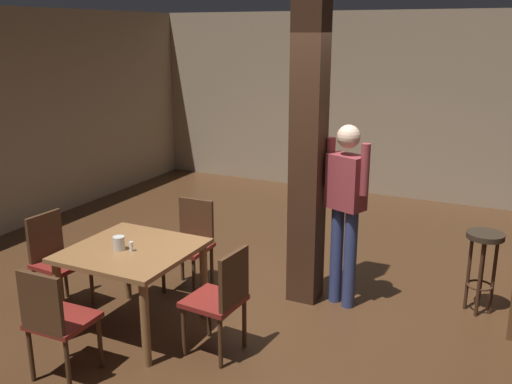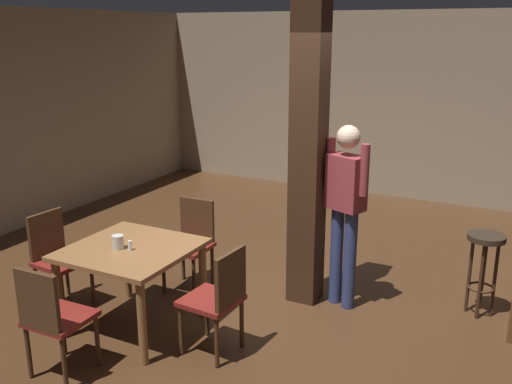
{
  "view_description": "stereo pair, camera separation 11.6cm",
  "coord_description": "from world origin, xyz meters",
  "px_view_note": "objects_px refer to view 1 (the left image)",
  "views": [
    {
      "loc": [
        1.94,
        -4.22,
        2.52
      ],
      "look_at": [
        -0.3,
        0.4,
        1.06
      ],
      "focal_mm": 40.0,
      "sensor_mm": 36.0,
      "label": 1
    },
    {
      "loc": [
        2.05,
        -4.17,
        2.52
      ],
      "look_at": [
        -0.3,
        0.4,
        1.06
      ],
      "focal_mm": 40.0,
      "sensor_mm": 36.0,
      "label": 2
    }
  ],
  "objects_px": {
    "chair_east": "(222,296)",
    "napkin_cup": "(119,243)",
    "chair_west": "(55,256)",
    "salt_shaker": "(131,246)",
    "chair_south": "(55,318)",
    "chair_north": "(191,240)",
    "dining_table": "(133,261)",
    "bar_stool_near": "(483,254)",
    "standing_person": "(346,203)"
  },
  "relations": [
    {
      "from": "chair_east",
      "to": "napkin_cup",
      "type": "height_order",
      "value": "chair_east"
    },
    {
      "from": "chair_west",
      "to": "salt_shaker",
      "type": "bearing_deg",
      "value": -4.3
    },
    {
      "from": "chair_east",
      "to": "chair_south",
      "type": "distance_m",
      "value": 1.24
    },
    {
      "from": "chair_east",
      "to": "chair_south",
      "type": "xyz_separation_m",
      "value": [
        -0.92,
        -0.84,
        0.0
      ]
    },
    {
      "from": "chair_north",
      "to": "napkin_cup",
      "type": "relative_size",
      "value": 7.59
    },
    {
      "from": "dining_table",
      "to": "salt_shaker",
      "type": "relative_size",
      "value": 12.16
    },
    {
      "from": "dining_table",
      "to": "chair_west",
      "type": "xyz_separation_m",
      "value": [
        -0.91,
        0.02,
        -0.13
      ]
    },
    {
      "from": "salt_shaker",
      "to": "bar_stool_near",
      "type": "bearing_deg",
      "value": 32.93
    },
    {
      "from": "salt_shaker",
      "to": "standing_person",
      "type": "relative_size",
      "value": 0.05
    },
    {
      "from": "bar_stool_near",
      "to": "dining_table",
      "type": "bearing_deg",
      "value": -148.3
    },
    {
      "from": "standing_person",
      "to": "bar_stool_near",
      "type": "xyz_separation_m",
      "value": [
        1.19,
        0.4,
        -0.43
      ]
    },
    {
      "from": "napkin_cup",
      "to": "chair_west",
      "type": "bearing_deg",
      "value": 173.8
    },
    {
      "from": "chair_west",
      "to": "bar_stool_near",
      "type": "xyz_separation_m",
      "value": [
        3.56,
        1.62,
        0.06
      ]
    },
    {
      "from": "chair_east",
      "to": "chair_south",
      "type": "bearing_deg",
      "value": -137.63
    },
    {
      "from": "chair_west",
      "to": "chair_north",
      "type": "xyz_separation_m",
      "value": [
        0.9,
        0.91,
        0.0
      ]
    },
    {
      "from": "dining_table",
      "to": "salt_shaker",
      "type": "distance_m",
      "value": 0.17
    },
    {
      "from": "chair_south",
      "to": "salt_shaker",
      "type": "height_order",
      "value": "chair_south"
    },
    {
      "from": "dining_table",
      "to": "napkin_cup",
      "type": "bearing_deg",
      "value": -133.94
    },
    {
      "from": "chair_south",
      "to": "bar_stool_near",
      "type": "height_order",
      "value": "chair_south"
    },
    {
      "from": "chair_south",
      "to": "napkin_cup",
      "type": "height_order",
      "value": "chair_south"
    },
    {
      "from": "salt_shaker",
      "to": "chair_south",
      "type": "bearing_deg",
      "value": -95.4
    },
    {
      "from": "chair_west",
      "to": "dining_table",
      "type": "bearing_deg",
      "value": -1.06
    },
    {
      "from": "dining_table",
      "to": "napkin_cup",
      "type": "distance_m",
      "value": 0.2
    },
    {
      "from": "chair_north",
      "to": "chair_east",
      "type": "relative_size",
      "value": 1.0
    },
    {
      "from": "chair_west",
      "to": "bar_stool_near",
      "type": "height_order",
      "value": "chair_west"
    },
    {
      "from": "dining_table",
      "to": "chair_east",
      "type": "distance_m",
      "value": 0.89
    },
    {
      "from": "chair_west",
      "to": "chair_east",
      "type": "relative_size",
      "value": 1.0
    },
    {
      "from": "chair_north",
      "to": "salt_shaker",
      "type": "xyz_separation_m",
      "value": [
        0.05,
        -0.98,
        0.28
      ]
    },
    {
      "from": "chair_west",
      "to": "chair_east",
      "type": "distance_m",
      "value": 1.79
    },
    {
      "from": "dining_table",
      "to": "bar_stool_near",
      "type": "height_order",
      "value": "bar_stool_near"
    },
    {
      "from": "napkin_cup",
      "to": "salt_shaker",
      "type": "distance_m",
      "value": 0.11
    },
    {
      "from": "standing_person",
      "to": "bar_stool_near",
      "type": "distance_m",
      "value": 1.32
    },
    {
      "from": "chair_west",
      "to": "chair_south",
      "type": "height_order",
      "value": "same"
    },
    {
      "from": "chair_south",
      "to": "bar_stool_near",
      "type": "relative_size",
      "value": 1.15
    },
    {
      "from": "chair_east",
      "to": "chair_south",
      "type": "height_order",
      "value": "same"
    },
    {
      "from": "napkin_cup",
      "to": "chair_north",
      "type": "bearing_deg",
      "value": 86.3
    },
    {
      "from": "chair_north",
      "to": "chair_east",
      "type": "xyz_separation_m",
      "value": [
        0.89,
        -0.95,
        0.0
      ]
    },
    {
      "from": "chair_east",
      "to": "salt_shaker",
      "type": "relative_size",
      "value": 10.74
    },
    {
      "from": "napkin_cup",
      "to": "salt_shaker",
      "type": "relative_size",
      "value": 1.41
    },
    {
      "from": "chair_north",
      "to": "napkin_cup",
      "type": "xyz_separation_m",
      "value": [
        -0.06,
        -1.0,
        0.3
      ]
    },
    {
      "from": "salt_shaker",
      "to": "standing_person",
      "type": "bearing_deg",
      "value": 42.15
    },
    {
      "from": "dining_table",
      "to": "chair_north",
      "type": "height_order",
      "value": "chair_north"
    },
    {
      "from": "napkin_cup",
      "to": "salt_shaker",
      "type": "bearing_deg",
      "value": 10.05
    },
    {
      "from": "dining_table",
      "to": "standing_person",
      "type": "xyz_separation_m",
      "value": [
        1.47,
        1.24,
        0.37
      ]
    },
    {
      "from": "chair_north",
      "to": "standing_person",
      "type": "distance_m",
      "value": 1.59
    },
    {
      "from": "dining_table",
      "to": "chair_south",
      "type": "xyz_separation_m",
      "value": [
        -0.04,
        -0.87,
        -0.13
      ]
    },
    {
      "from": "dining_table",
      "to": "napkin_cup",
      "type": "xyz_separation_m",
      "value": [
        -0.07,
        -0.07,
        0.17
      ]
    },
    {
      "from": "chair_west",
      "to": "salt_shaker",
      "type": "distance_m",
      "value": 0.99
    },
    {
      "from": "chair_west",
      "to": "standing_person",
      "type": "xyz_separation_m",
      "value": [
        2.37,
        1.22,
        0.5
      ]
    },
    {
      "from": "salt_shaker",
      "to": "chair_north",
      "type": "bearing_deg",
      "value": 92.69
    }
  ]
}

